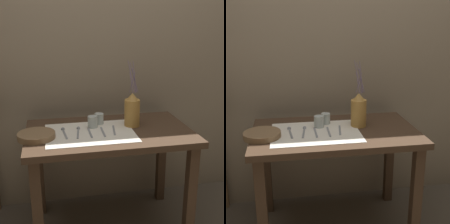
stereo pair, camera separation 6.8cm
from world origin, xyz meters
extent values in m
cube|color=gray|center=(0.00, 0.43, 1.20)|extent=(7.00, 0.06, 2.40)
cube|color=#422D1E|center=(0.00, 0.00, 0.69)|extent=(1.05, 0.64, 0.04)
cube|color=#422D1E|center=(-0.47, -0.26, 0.34)|extent=(0.06, 0.06, 0.67)
cube|color=#422D1E|center=(0.47, -0.26, 0.34)|extent=(0.06, 0.06, 0.67)
cube|color=#422D1E|center=(-0.47, 0.26, 0.34)|extent=(0.06, 0.06, 0.67)
cube|color=#422D1E|center=(0.47, 0.26, 0.34)|extent=(0.06, 0.06, 0.67)
cube|color=silver|center=(-0.13, -0.03, 0.71)|extent=(0.55, 0.42, 0.00)
cylinder|color=#B7843D|center=(0.17, 0.05, 0.80)|extent=(0.10, 0.10, 0.18)
cone|color=#B7843D|center=(0.17, 0.05, 0.92)|extent=(0.08, 0.08, 0.04)
cylinder|color=slate|center=(0.15, 0.04, 1.01)|extent=(0.02, 0.02, 0.14)
cylinder|color=slate|center=(0.18, 0.07, 1.02)|extent=(0.02, 0.02, 0.16)
cylinder|color=slate|center=(0.18, 0.07, 1.04)|extent=(0.05, 0.04, 0.19)
cylinder|color=slate|center=(0.17, 0.06, 1.01)|extent=(0.04, 0.01, 0.13)
cylinder|color=slate|center=(0.16, 0.04, 1.05)|extent=(0.05, 0.03, 0.21)
cylinder|color=slate|center=(0.18, 0.06, 1.04)|extent=(0.03, 0.01, 0.20)
cylinder|color=brown|center=(-0.45, -0.06, 0.73)|extent=(0.22, 0.22, 0.04)
cylinder|color=#B7C1BC|center=(-0.10, 0.07, 0.75)|extent=(0.06, 0.06, 0.08)
cylinder|color=#B7C1BC|center=(-0.04, 0.13, 0.75)|extent=(0.06, 0.06, 0.07)
cube|color=gray|center=(-0.28, -0.03, 0.72)|extent=(0.03, 0.17, 0.00)
sphere|color=gray|center=(-0.29, 0.06, 0.72)|extent=(0.02, 0.02, 0.02)
cube|color=gray|center=(-0.20, -0.03, 0.72)|extent=(0.03, 0.17, 0.00)
sphere|color=gray|center=(-0.19, 0.05, 0.72)|extent=(0.02, 0.02, 0.02)
cube|color=gray|center=(-0.13, -0.03, 0.72)|extent=(0.01, 0.17, 0.00)
cube|color=gray|center=(-0.05, -0.04, 0.72)|extent=(0.02, 0.17, 0.00)
cube|color=gray|center=(0.03, -0.02, 0.72)|extent=(0.04, 0.17, 0.00)
camera|label=1|loc=(-0.36, -1.85, 1.40)|focal=50.00mm
camera|label=2|loc=(-0.30, -1.86, 1.40)|focal=50.00mm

